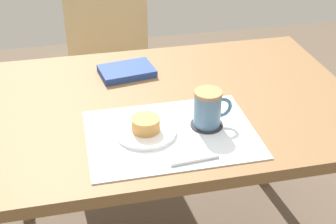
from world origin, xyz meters
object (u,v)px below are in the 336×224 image
(pastry_plate, at_px, (146,132))
(coffee_mug, at_px, (208,108))
(dining_table, at_px, (168,122))
(pastry, at_px, (146,124))
(small_book, at_px, (127,71))
(wooden_chair, at_px, (109,59))

(pastry_plate, bearing_deg, coffee_mug, 1.05)
(dining_table, distance_m, coffee_mug, 0.23)
(pastry, distance_m, coffee_mug, 0.18)
(coffee_mug, bearing_deg, small_book, 115.56)
(wooden_chair, relative_size, coffee_mug, 8.47)
(dining_table, xyz_separation_m, small_book, (-0.10, 0.21, 0.09))
(wooden_chair, bearing_deg, coffee_mug, 105.40)
(dining_table, distance_m, pastry_plate, 0.22)
(wooden_chair, relative_size, small_book, 5.24)
(wooden_chair, distance_m, coffee_mug, 0.99)
(pastry, bearing_deg, pastry_plate, 0.00)
(dining_table, bearing_deg, pastry_plate, -120.15)
(pastry_plate, distance_m, pastry, 0.03)
(pastry, bearing_deg, dining_table, 59.85)
(dining_table, height_order, small_book, small_book)
(pastry, relative_size, coffee_mug, 0.71)
(wooden_chair, relative_size, pastry_plate, 5.60)
(pastry, bearing_deg, wooden_chair, 90.65)
(wooden_chair, relative_size, pastry, 12.00)
(dining_table, relative_size, small_book, 6.59)
(pastry_plate, relative_size, coffee_mug, 1.51)
(pastry_plate, xyz_separation_m, pastry, (0.00, 0.00, 0.03))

